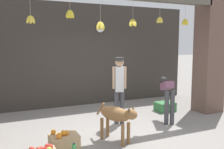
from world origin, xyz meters
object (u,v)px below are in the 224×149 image
object	(u,v)px
worker_stooping	(167,93)
shopkeeper	(119,85)
dog	(117,115)
wall_clock	(100,28)
fruit_crate_oranges	(64,142)
produce_box_green	(165,107)

from	to	relation	value
worker_stooping	shopkeeper	bearing A→B (deg)	-174.21
dog	wall_clock	world-z (taller)	wall_clock
wall_clock	fruit_crate_oranges	bearing A→B (deg)	-122.11
worker_stooping	fruit_crate_oranges	world-z (taller)	worker_stooping
produce_box_green	wall_clock	xyz separation A→B (m)	(-1.38, 1.70, 2.35)
produce_box_green	shopkeeper	bearing A→B (deg)	-164.01
shopkeeper	worker_stooping	size ratio (longest dim) A/B	1.50
shopkeeper	wall_clock	size ratio (longest dim) A/B	5.69
shopkeeper	fruit_crate_oranges	xyz separation A→B (m)	(-1.63, -0.97, -0.82)
shopkeeper	worker_stooping	xyz separation A→B (m)	(1.19, -0.34, -0.24)
produce_box_green	wall_clock	size ratio (longest dim) A/B	1.83
dog	fruit_crate_oranges	bearing A→B (deg)	-116.60
shopkeeper	wall_clock	distance (m)	2.69
dog	wall_clock	size ratio (longest dim) A/B	3.52
worker_stooping	dog	bearing A→B (deg)	-136.78
worker_stooping	produce_box_green	size ratio (longest dim) A/B	2.07
dog	shopkeeper	distance (m)	1.23
worker_stooping	produce_box_green	xyz separation A→B (m)	(0.56, 0.84, -0.60)
dog	wall_clock	distance (m)	3.87
worker_stooping	wall_clock	distance (m)	3.19
dog	fruit_crate_oranges	xyz separation A→B (m)	(-1.08, 0.05, -0.39)
dog	worker_stooping	xyz separation A→B (m)	(1.74, 0.68, 0.19)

